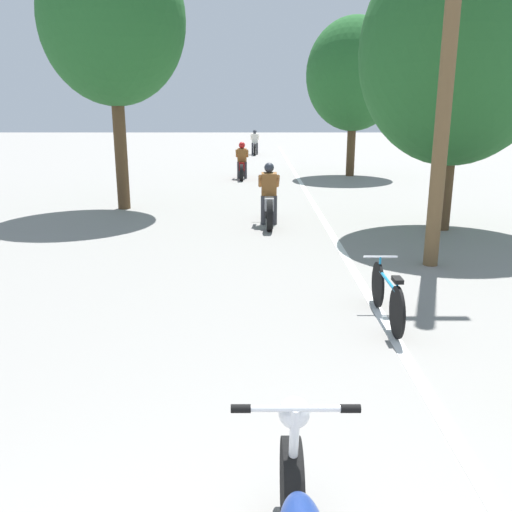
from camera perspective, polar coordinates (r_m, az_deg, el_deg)
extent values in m
cube|color=white|center=(14.38, 6.58, 4.95)|extent=(0.14, 48.00, 0.01)
cylinder|color=brown|center=(9.29, 19.69, 18.08)|extent=(0.24, 0.24, 6.30)
cylinder|color=#513A23|center=(12.35, 19.57, 8.12)|extent=(0.32, 0.32, 2.41)
ellipsoid|color=#235B28|center=(12.32, 20.64, 19.50)|extent=(3.96, 3.56, 4.55)
cylinder|color=#513A23|center=(21.71, 10.18, 11.79)|extent=(0.32, 0.32, 2.65)
ellipsoid|color=#235B28|center=(21.71, 10.50, 18.29)|extent=(3.61, 3.25, 4.16)
cylinder|color=#513A23|center=(14.58, -13.92, 11.71)|extent=(0.32, 0.32, 3.52)
ellipsoid|color=#235B28|center=(14.71, -14.69, 22.98)|extent=(3.55, 3.20, 4.09)
cylinder|color=black|center=(3.62, 3.92, -23.20)|extent=(0.12, 0.61, 0.61)
cylinder|color=silver|center=(3.35, 4.13, -19.76)|extent=(0.06, 0.23, 0.67)
cylinder|color=silver|center=(3.10, 4.36, -15.73)|extent=(0.60, 0.04, 0.04)
cylinder|color=black|center=(3.09, -1.45, -15.76)|extent=(0.11, 0.05, 0.05)
cylinder|color=black|center=(3.13, 10.08, -15.55)|extent=(0.11, 0.05, 0.05)
sphere|color=silver|center=(3.22, 4.21, -16.13)|extent=(0.18, 0.18, 0.18)
cylinder|color=black|center=(13.06, 1.47, 5.48)|extent=(0.12, 0.67, 0.67)
cylinder|color=black|center=(11.65, 1.63, 4.29)|extent=(0.12, 0.67, 0.67)
cube|color=silver|center=(12.32, 1.55, 5.74)|extent=(0.20, 0.92, 0.28)
cylinder|color=silver|center=(12.86, 1.50, 8.42)|extent=(0.50, 0.03, 0.03)
cylinder|color=#38383D|center=(12.30, 0.94, 4.84)|extent=(0.11, 0.11, 0.66)
cylinder|color=#38383D|center=(12.31, 2.16, 4.84)|extent=(0.11, 0.11, 0.66)
cube|color=brown|center=(12.24, 1.57, 7.56)|extent=(0.34, 0.27, 0.54)
cylinder|color=brown|center=(12.39, 0.62, 7.90)|extent=(0.08, 0.42, 0.33)
cylinder|color=brown|center=(12.40, 2.48, 7.89)|extent=(0.08, 0.42, 0.33)
sphere|color=#2D333D|center=(12.24, 1.58, 9.29)|extent=(0.22, 0.22, 0.22)
cylinder|color=black|center=(21.33, -1.24, 9.21)|extent=(0.12, 0.61, 0.61)
cylinder|color=black|center=(19.92, -1.34, 8.78)|extent=(0.12, 0.61, 0.61)
cube|color=maroon|center=(20.60, -1.29, 9.50)|extent=(0.20, 0.91, 0.28)
cylinder|color=silver|center=(21.17, -1.26, 10.94)|extent=(0.50, 0.03, 0.03)
cylinder|color=#38383D|center=(20.58, -1.66, 9.01)|extent=(0.11, 0.11, 0.62)
cylinder|color=#38383D|center=(20.57, -0.93, 9.01)|extent=(0.11, 0.11, 0.62)
cube|color=brown|center=(20.55, -1.30, 10.57)|extent=(0.34, 0.27, 0.52)
cylinder|color=brown|center=(20.71, -1.85, 10.74)|extent=(0.08, 0.41, 0.32)
cylinder|color=brown|center=(20.70, -0.73, 10.74)|extent=(0.08, 0.41, 0.32)
sphere|color=#B21919|center=(20.56, -1.30, 11.59)|extent=(0.24, 0.24, 0.24)
cylinder|color=black|center=(32.34, 0.06, 11.34)|extent=(0.12, 0.67, 0.67)
cylinder|color=black|center=(30.88, 0.05, 11.15)|extent=(0.12, 0.67, 0.67)
cube|color=silver|center=(31.59, 0.06, 11.57)|extent=(0.20, 0.94, 0.28)
cylinder|color=silver|center=(32.20, 0.06, 12.54)|extent=(0.50, 0.03, 0.03)
cylinder|color=#38383D|center=(31.56, -0.18, 11.23)|extent=(0.11, 0.11, 0.66)
cylinder|color=#38383D|center=(31.56, 0.30, 11.23)|extent=(0.11, 0.11, 0.66)
cube|color=silver|center=(31.55, 0.06, 12.29)|extent=(0.34, 0.27, 0.54)
cylinder|color=silver|center=(31.71, -0.31, 12.40)|extent=(0.08, 0.43, 0.33)
cylinder|color=silver|center=(31.71, 0.43, 12.40)|extent=(0.08, 0.43, 0.33)
sphere|color=#2D333D|center=(31.57, 0.06, 12.96)|extent=(0.21, 0.21, 0.21)
cylinder|color=black|center=(7.36, 12.88, -2.95)|extent=(0.04, 0.61, 0.61)
cylinder|color=black|center=(6.43, 14.80, -5.78)|extent=(0.04, 0.61, 0.61)
cylinder|color=#197FB2|center=(6.82, 13.89, -2.59)|extent=(0.04, 0.81, 0.04)
cylinder|color=#197FB2|center=(6.44, 14.74, -4.01)|extent=(0.03, 0.03, 0.36)
cube|color=black|center=(6.38, 14.85, -2.46)|extent=(0.10, 0.20, 0.05)
cylinder|color=#197FB2|center=(7.25, 13.05, -1.59)|extent=(0.03, 0.03, 0.39)
cylinder|color=silver|center=(7.20, 13.14, -0.09)|extent=(0.44, 0.03, 0.03)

